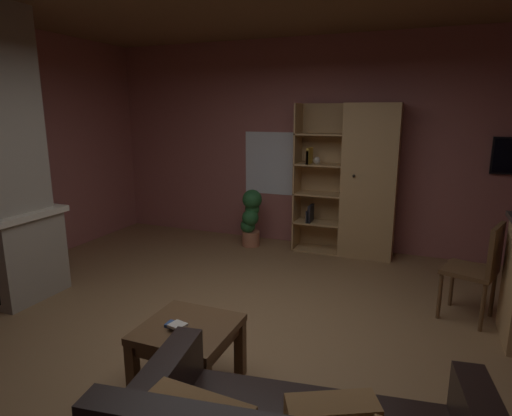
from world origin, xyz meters
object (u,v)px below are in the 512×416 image
table_book_0 (174,325)px  bookshelf_cabinet (362,182)px  dining_chair (480,266)px  potted_floor_plant (251,216)px  coffee_table (188,338)px  table_book_1 (178,325)px

table_book_0 → bookshelf_cabinet: bearing=77.4°
dining_chair → potted_floor_plant: size_ratio=1.13×
coffee_table → dining_chair: (1.92, 1.81, 0.15)m
bookshelf_cabinet → potted_floor_plant: 1.59m
dining_chair → table_book_0: bearing=-137.1°
coffee_table → table_book_1: bearing=-114.4°
coffee_table → table_book_0: 0.14m
table_book_1 → dining_chair: bearing=44.0°
table_book_0 → potted_floor_plant: potted_floor_plant is taller
potted_floor_plant → dining_chair: bearing=-25.1°
bookshelf_cabinet → coffee_table: bearing=-101.4°
bookshelf_cabinet → coffee_table: bookshelf_cabinet is taller
coffee_table → potted_floor_plant: size_ratio=0.75×
table_book_0 → dining_chair: (2.00, 1.86, 0.05)m
bookshelf_cabinet → table_book_0: bookshelf_cabinet is taller
bookshelf_cabinet → coffee_table: 3.40m
coffee_table → table_book_1: (-0.03, -0.07, 0.12)m
bookshelf_cabinet → coffee_table: (-0.66, -3.28, -0.61)m
bookshelf_cabinet → table_book_1: bookshelf_cabinet is taller
bookshelf_cabinet → potted_floor_plant: (-1.48, -0.18, -0.54)m
potted_floor_plant → table_book_1: bearing=-76.1°
bookshelf_cabinet → coffee_table: size_ratio=3.23×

